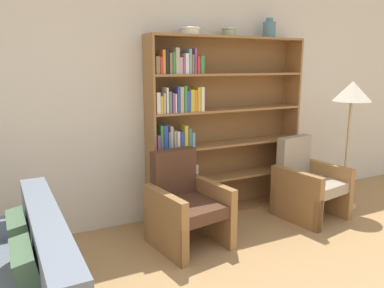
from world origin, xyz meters
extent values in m
cube|color=silver|center=(0.00, 2.72, 1.38)|extent=(12.00, 0.06, 2.75)
cube|color=olive|center=(-0.56, 2.53, 1.03)|extent=(0.02, 0.30, 2.06)
cube|color=olive|center=(1.34, 2.53, 1.03)|extent=(0.02, 0.30, 2.06)
cube|color=olive|center=(0.39, 2.53, 2.05)|extent=(1.88, 0.30, 0.03)
cube|color=olive|center=(0.39, 2.53, 0.01)|extent=(1.88, 0.30, 0.03)
cube|color=brown|center=(0.39, 2.67, 1.03)|extent=(1.88, 0.01, 2.06)
cube|color=gold|center=(-0.52, 2.47, 0.11)|extent=(0.02, 0.15, 0.18)
cube|color=gold|center=(-0.49, 2.49, 0.15)|extent=(0.03, 0.17, 0.26)
cube|color=orange|center=(-0.45, 2.50, 0.13)|extent=(0.04, 0.20, 0.21)
cube|color=black|center=(-0.41, 2.49, 0.11)|extent=(0.03, 0.17, 0.16)
cube|color=#388C47|center=(-0.38, 2.48, 0.13)|extent=(0.02, 0.17, 0.21)
cube|color=black|center=(-0.34, 2.49, 0.12)|extent=(0.04, 0.18, 0.20)
cube|color=orange|center=(-0.30, 2.48, 0.15)|extent=(0.04, 0.17, 0.24)
cube|color=red|center=(-0.26, 2.50, 0.12)|extent=(0.02, 0.20, 0.18)
cube|color=#4C756B|center=(-0.22, 2.48, 0.12)|extent=(0.02, 0.17, 0.19)
cube|color=#4C756B|center=(-0.20, 2.47, 0.15)|extent=(0.02, 0.14, 0.26)
cube|color=black|center=(-0.16, 2.47, 0.11)|extent=(0.04, 0.15, 0.17)
cube|color=orange|center=(-0.12, 2.47, 0.12)|extent=(0.04, 0.14, 0.19)
cube|color=#388C47|center=(-0.07, 2.47, 0.13)|extent=(0.04, 0.13, 0.22)
cube|color=olive|center=(0.39, 2.53, 0.44)|extent=(1.88, 0.30, 0.03)
cube|color=white|center=(-0.52, 2.47, 0.54)|extent=(0.02, 0.14, 0.18)
cube|color=#334CB2|center=(-0.50, 2.49, 0.57)|extent=(0.02, 0.19, 0.23)
cube|color=#994C99|center=(-0.46, 2.47, 0.58)|extent=(0.03, 0.13, 0.26)
cube|color=black|center=(-0.43, 2.49, 0.55)|extent=(0.02, 0.17, 0.20)
cube|color=#669EB2|center=(-0.39, 2.49, 0.57)|extent=(0.03, 0.18, 0.24)
cube|color=#669EB2|center=(-0.35, 2.50, 0.55)|extent=(0.03, 0.20, 0.19)
cube|color=white|center=(-0.31, 2.47, 0.59)|extent=(0.02, 0.14, 0.28)
cube|color=orange|center=(-0.27, 2.49, 0.57)|extent=(0.04, 0.18, 0.24)
cube|color=gold|center=(-0.24, 2.48, 0.55)|extent=(0.02, 0.16, 0.20)
cube|color=#669EB2|center=(-0.21, 2.49, 0.58)|extent=(0.03, 0.18, 0.25)
cube|color=orange|center=(-0.17, 2.48, 0.56)|extent=(0.03, 0.15, 0.21)
cube|color=white|center=(-0.15, 2.46, 0.54)|extent=(0.02, 0.12, 0.17)
cube|color=#994C99|center=(-0.11, 2.46, 0.56)|extent=(0.03, 0.13, 0.22)
cube|color=#B2A899|center=(-0.07, 2.48, 0.56)|extent=(0.04, 0.16, 0.21)
cube|color=olive|center=(0.39, 2.53, 0.84)|extent=(1.88, 0.30, 0.02)
cube|color=#994C99|center=(-0.51, 2.48, 0.94)|extent=(0.03, 0.16, 0.18)
cube|color=#388C47|center=(-0.48, 2.47, 0.99)|extent=(0.03, 0.15, 0.28)
cube|color=#334CB2|center=(-0.43, 2.48, 0.99)|extent=(0.04, 0.16, 0.28)
cube|color=#669EB2|center=(-0.39, 2.47, 0.96)|extent=(0.02, 0.14, 0.20)
cube|color=#B2A899|center=(-0.37, 2.48, 0.98)|extent=(0.03, 0.16, 0.26)
cube|color=#B2A899|center=(-0.33, 2.46, 0.96)|extent=(0.03, 0.13, 0.21)
cube|color=white|center=(-0.29, 2.48, 0.95)|extent=(0.03, 0.16, 0.20)
cube|color=#334CB2|center=(-0.24, 2.48, 0.95)|extent=(0.04, 0.17, 0.19)
cube|color=gold|center=(-0.20, 2.47, 0.98)|extent=(0.04, 0.14, 0.26)
cube|color=#4C756B|center=(-0.15, 2.47, 0.97)|extent=(0.03, 0.15, 0.22)
cube|color=#669EB2|center=(-0.11, 2.48, 0.94)|extent=(0.04, 0.17, 0.18)
cube|color=olive|center=(0.39, 2.53, 1.24)|extent=(1.88, 0.30, 0.02)
cube|color=white|center=(-0.51, 2.48, 1.37)|extent=(0.04, 0.16, 0.22)
cube|color=gold|center=(-0.47, 2.47, 1.35)|extent=(0.03, 0.14, 0.18)
cube|color=#B2A899|center=(-0.44, 2.47, 1.36)|extent=(0.03, 0.14, 0.21)
cube|color=white|center=(-0.41, 2.47, 1.39)|extent=(0.02, 0.14, 0.27)
cube|color=#4C756B|center=(-0.38, 2.46, 1.37)|extent=(0.03, 0.12, 0.22)
cube|color=#994C99|center=(-0.34, 2.46, 1.36)|extent=(0.02, 0.12, 0.21)
cube|color=white|center=(-0.32, 2.46, 1.36)|extent=(0.02, 0.12, 0.20)
cube|color=#334CB2|center=(-0.29, 2.46, 1.39)|extent=(0.02, 0.13, 0.27)
cube|color=#B2A899|center=(-0.25, 2.46, 1.39)|extent=(0.04, 0.12, 0.27)
cube|color=#388C47|center=(-0.20, 2.47, 1.40)|extent=(0.03, 0.14, 0.28)
cube|color=#334CB2|center=(-0.16, 2.49, 1.37)|extent=(0.04, 0.17, 0.23)
cube|color=gold|center=(-0.12, 2.49, 1.38)|extent=(0.04, 0.19, 0.24)
cube|color=orange|center=(-0.08, 2.50, 1.37)|extent=(0.03, 0.19, 0.23)
cube|color=gold|center=(-0.04, 2.49, 1.39)|extent=(0.03, 0.17, 0.26)
cube|color=white|center=(0.00, 2.47, 1.39)|extent=(0.04, 0.15, 0.26)
cube|color=olive|center=(0.39, 2.53, 1.65)|extent=(1.88, 0.30, 0.02)
cube|color=#7F6B4C|center=(-0.51, 2.50, 1.75)|extent=(0.04, 0.20, 0.18)
cube|color=red|center=(-0.47, 2.46, 1.74)|extent=(0.03, 0.13, 0.17)
cube|color=orange|center=(-0.44, 2.47, 1.78)|extent=(0.03, 0.14, 0.24)
cube|color=black|center=(-0.41, 2.50, 1.78)|extent=(0.03, 0.19, 0.24)
cube|color=#7F6B4C|center=(-0.37, 2.46, 1.76)|extent=(0.03, 0.13, 0.21)
cube|color=#388C47|center=(-0.33, 2.49, 1.77)|extent=(0.03, 0.18, 0.22)
cube|color=#B2A899|center=(-0.29, 2.50, 1.79)|extent=(0.04, 0.20, 0.26)
cube|color=#B2A899|center=(-0.25, 2.48, 1.74)|extent=(0.03, 0.15, 0.17)
cube|color=#994C99|center=(-0.22, 2.49, 1.74)|extent=(0.02, 0.17, 0.17)
cube|color=white|center=(-0.19, 2.46, 1.76)|extent=(0.04, 0.12, 0.21)
cube|color=#669EB2|center=(-0.15, 2.49, 1.79)|extent=(0.03, 0.19, 0.25)
cube|color=#7F6B4C|center=(-0.12, 2.49, 1.76)|extent=(0.02, 0.19, 0.20)
cube|color=#994C99|center=(-0.09, 2.48, 1.79)|extent=(0.02, 0.17, 0.26)
cube|color=red|center=(-0.05, 2.47, 1.75)|extent=(0.03, 0.15, 0.18)
cube|color=#388C47|center=(-0.01, 2.46, 1.75)|extent=(0.04, 0.12, 0.18)
cylinder|color=silver|center=(-0.09, 2.53, 2.10)|extent=(0.20, 0.20, 0.07)
torus|color=silver|center=(-0.09, 2.53, 2.13)|extent=(0.22, 0.22, 0.02)
cylinder|color=gray|center=(0.39, 2.53, 2.10)|extent=(0.15, 0.15, 0.09)
torus|color=gray|center=(0.39, 2.53, 2.14)|extent=(0.17, 0.17, 0.02)
cylinder|color=slate|center=(0.95, 2.53, 2.15)|extent=(0.15, 0.15, 0.18)
cylinder|color=slate|center=(0.95, 2.53, 2.26)|extent=(0.08, 0.08, 0.05)
cube|color=slate|center=(-1.76, 1.13, 0.65)|extent=(0.22, 1.67, 0.43)
cube|color=#4C6B4C|center=(-1.88, 0.88, 0.62)|extent=(0.18, 0.36, 0.37)
cube|color=#4C6B4C|center=(-1.89, 1.37, 0.62)|extent=(0.18, 0.36, 0.37)
cube|color=olive|center=(-0.07, 1.66, 0.18)|extent=(0.08, 0.08, 0.36)
cube|color=olive|center=(-0.63, 1.57, 0.18)|extent=(0.08, 0.08, 0.36)
cube|color=olive|center=(-0.17, 2.27, 0.18)|extent=(0.08, 0.08, 0.36)
cube|color=olive|center=(-0.73, 2.18, 0.18)|extent=(0.08, 0.08, 0.36)
cube|color=#4C2D1E|center=(-0.40, 1.92, 0.39)|extent=(0.57, 0.71, 0.12)
cube|color=#4C2D1E|center=(-0.44, 2.20, 0.67)|extent=(0.49, 0.19, 0.50)
cube|color=olive|center=(-0.12, 1.96, 0.30)|extent=(0.18, 0.68, 0.60)
cube|color=olive|center=(-0.68, 1.88, 0.30)|extent=(0.18, 0.68, 0.60)
cube|color=olive|center=(1.51, 1.66, 0.18)|extent=(0.08, 0.08, 0.36)
cube|color=olive|center=(0.95, 1.57, 0.18)|extent=(0.08, 0.08, 0.36)
cube|color=olive|center=(1.41, 2.27, 0.18)|extent=(0.08, 0.08, 0.36)
cube|color=olive|center=(0.85, 2.18, 0.18)|extent=(0.08, 0.08, 0.36)
cube|color=tan|center=(1.18, 1.92, 0.39)|extent=(0.58, 0.71, 0.12)
cube|color=tan|center=(1.13, 2.20, 0.67)|extent=(0.49, 0.20, 0.50)
cube|color=olive|center=(1.45, 1.97, 0.30)|extent=(0.19, 0.68, 0.60)
cube|color=olive|center=(0.90, 1.87, 0.30)|extent=(0.19, 0.68, 0.60)
cylinder|color=tan|center=(1.81, 2.00, 0.01)|extent=(0.32, 0.32, 0.02)
cylinder|color=tan|center=(1.81, 2.00, 0.67)|extent=(0.04, 0.04, 1.31)
cone|color=silver|center=(1.81, 2.00, 1.44)|extent=(0.45, 0.45, 0.24)
camera|label=1|loc=(-1.91, -1.16, 1.75)|focal=35.00mm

